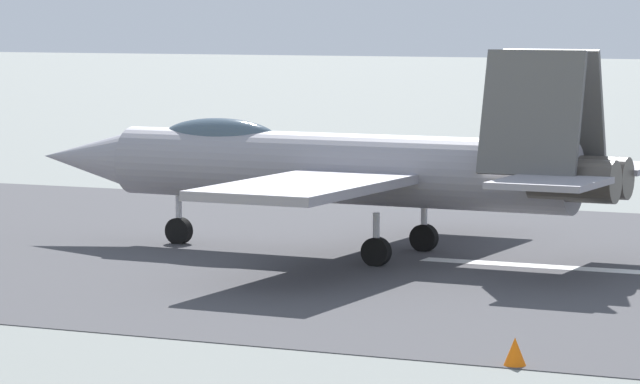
{
  "coord_description": "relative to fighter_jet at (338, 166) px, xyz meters",
  "views": [
    {
      "loc": [
        -13.82,
        44.11,
        6.59
      ],
      "look_at": [
        4.21,
        4.59,
        2.2
      ],
      "focal_mm": 100.48,
      "sensor_mm": 36.0,
      "label": 1
    }
  ],
  "objects": [
    {
      "name": "ground_plane",
      "position": [
        -5.77,
        -0.02,
        -2.43
      ],
      "size": [
        400.0,
        400.0,
        0.0
      ],
      "primitive_type": "plane",
      "color": "slate"
    },
    {
      "name": "fighter_jet",
      "position": [
        0.0,
        0.0,
        0.0
      ],
      "size": [
        17.72,
        14.79,
        5.63
      ],
      "color": "gray",
      "rests_on": "ground"
    },
    {
      "name": "runway_strip",
      "position": [
        -5.79,
        -0.02,
        -2.42
      ],
      "size": [
        240.0,
        26.0,
        0.02
      ],
      "color": "#424145",
      "rests_on": "ground"
    },
    {
      "name": "marker_cone_near",
      "position": [
        -9.26,
        12.7,
        -2.15
      ],
      "size": [
        0.44,
        0.44,
        0.55
      ],
      "primitive_type": "cone",
      "color": "orange",
      "rests_on": "ground"
    }
  ]
}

